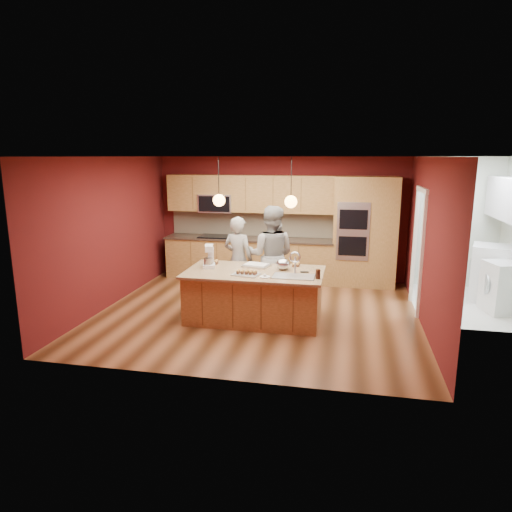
% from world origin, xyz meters
% --- Properties ---
extents(floor, '(5.50, 5.50, 0.00)m').
position_xyz_m(floor, '(0.00, 0.00, 0.00)').
color(floor, '#422411').
rests_on(floor, ground).
extents(ceiling, '(5.50, 5.50, 0.00)m').
position_xyz_m(ceiling, '(0.00, 0.00, 2.70)').
color(ceiling, silver).
rests_on(ceiling, ground).
extents(wall_back, '(5.50, 0.00, 5.50)m').
position_xyz_m(wall_back, '(0.00, 2.50, 1.35)').
color(wall_back, '#501212').
rests_on(wall_back, ground).
extents(wall_front, '(5.50, 0.00, 5.50)m').
position_xyz_m(wall_front, '(0.00, -2.50, 1.35)').
color(wall_front, '#501212').
rests_on(wall_front, ground).
extents(wall_left, '(0.00, 5.00, 5.00)m').
position_xyz_m(wall_left, '(-2.75, 0.00, 1.35)').
color(wall_left, '#501212').
rests_on(wall_left, ground).
extents(wall_right, '(0.00, 5.00, 5.00)m').
position_xyz_m(wall_right, '(2.75, 0.00, 1.35)').
color(wall_right, '#501212').
rests_on(wall_right, ground).
extents(cabinet_run, '(3.74, 0.64, 2.30)m').
position_xyz_m(cabinet_run, '(-0.68, 2.25, 0.98)').
color(cabinet_run, brown).
rests_on(cabinet_run, floor).
extents(oven_column, '(1.30, 0.62, 2.30)m').
position_xyz_m(oven_column, '(1.85, 2.19, 1.15)').
color(oven_column, brown).
rests_on(oven_column, floor).
extents(doorway_trim, '(0.08, 1.11, 2.20)m').
position_xyz_m(doorway_trim, '(2.73, 0.80, 1.05)').
color(doorway_trim, white).
rests_on(doorway_trim, wall_right).
extents(pendant_left, '(0.20, 0.20, 0.80)m').
position_xyz_m(pendant_left, '(-0.58, -0.31, 2.00)').
color(pendant_left, black).
rests_on(pendant_left, ceiling).
extents(pendant_right, '(0.20, 0.20, 0.80)m').
position_xyz_m(pendant_right, '(0.60, -0.31, 2.00)').
color(pendant_right, black).
rests_on(pendant_right, ceiling).
extents(island, '(2.28, 1.28, 1.22)m').
position_xyz_m(island, '(0.02, -0.31, 0.43)').
color(island, brown).
rests_on(island, floor).
extents(person_left, '(0.68, 0.54, 1.63)m').
position_xyz_m(person_left, '(-0.49, 0.58, 0.81)').
color(person_left, black).
rests_on(person_left, floor).
extents(person_right, '(0.90, 0.71, 1.84)m').
position_xyz_m(person_right, '(0.13, 0.58, 0.92)').
color(person_right, gray).
rests_on(person_right, floor).
extents(stand_mixer, '(0.27, 0.32, 0.39)m').
position_xyz_m(stand_mixer, '(-0.81, -0.21, 1.00)').
color(stand_mixer, white).
rests_on(stand_mixer, island).
extents(sheet_cake, '(0.50, 0.41, 0.05)m').
position_xyz_m(sheet_cake, '(-0.03, 0.01, 0.86)').
color(sheet_cake, silver).
rests_on(sheet_cake, island).
extents(cooling_rack, '(0.46, 0.37, 0.02)m').
position_xyz_m(cooling_rack, '(-0.08, -0.59, 0.85)').
color(cooling_rack, silver).
rests_on(cooling_rack, island).
extents(mixing_bowl, '(0.24, 0.24, 0.20)m').
position_xyz_m(mixing_bowl, '(0.46, -0.13, 0.93)').
color(mixing_bowl, silver).
rests_on(mixing_bowl, island).
extents(plate, '(0.17, 0.17, 0.01)m').
position_xyz_m(plate, '(0.25, -0.67, 0.85)').
color(plate, silver).
rests_on(plate, island).
extents(tumbler, '(0.08, 0.08, 0.15)m').
position_xyz_m(tumbler, '(1.07, -0.59, 0.91)').
color(tumbler, black).
rests_on(tumbler, island).
extents(phone, '(0.15, 0.10, 0.01)m').
position_xyz_m(phone, '(0.83, -0.23, 0.84)').
color(phone, black).
rests_on(phone, island).
extents(cupcakes_left, '(0.16, 0.16, 0.07)m').
position_xyz_m(cupcakes_left, '(-0.80, 0.05, 0.88)').
color(cupcakes_left, '#B4833E').
rests_on(cupcakes_left, island).
extents(cupcakes_rack, '(0.35, 0.14, 0.06)m').
position_xyz_m(cupcakes_rack, '(-0.06, -0.58, 0.89)').
color(cupcakes_rack, '#B4833E').
rests_on(cupcakes_rack, island).
extents(cupcakes_right, '(0.14, 0.21, 0.06)m').
position_xyz_m(cupcakes_right, '(0.64, 0.18, 0.87)').
color(cupcakes_right, '#B4833E').
rests_on(cupcakes_right, island).
extents(washer, '(0.70, 0.71, 0.90)m').
position_xyz_m(washer, '(4.21, 0.92, 0.45)').
color(washer, white).
rests_on(washer, floor).
extents(dryer, '(0.83, 0.84, 1.07)m').
position_xyz_m(dryer, '(4.17, 1.58, 0.54)').
color(dryer, white).
rests_on(dryer, floor).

